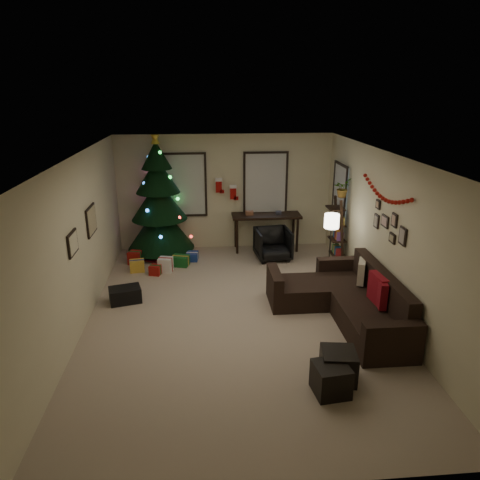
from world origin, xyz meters
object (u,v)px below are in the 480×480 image
sofa (347,301)px  bookshelf (338,234)px  desk (266,219)px  desk_chair (273,244)px  christmas_tree (159,205)px

sofa → bookshelf: (0.45, 2.13, 0.47)m
sofa → desk: bearing=104.8°
desk_chair → desk: bearing=90.1°
desk → desk_chair: size_ratio=2.25×
desk_chair → bookshelf: bearing=-31.2°
christmas_tree → desk: 2.50m
christmas_tree → desk: size_ratio=1.76×
christmas_tree → desk_chair: 2.73m
desk_chair → christmas_tree: bearing=161.4°
desk → desk_chair: 0.77m
christmas_tree → desk_chair: size_ratio=3.97×
christmas_tree → bookshelf: bearing=-17.5°
christmas_tree → sofa: size_ratio=1.05×
christmas_tree → sofa: 4.82m
bookshelf → desk: bearing=136.8°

